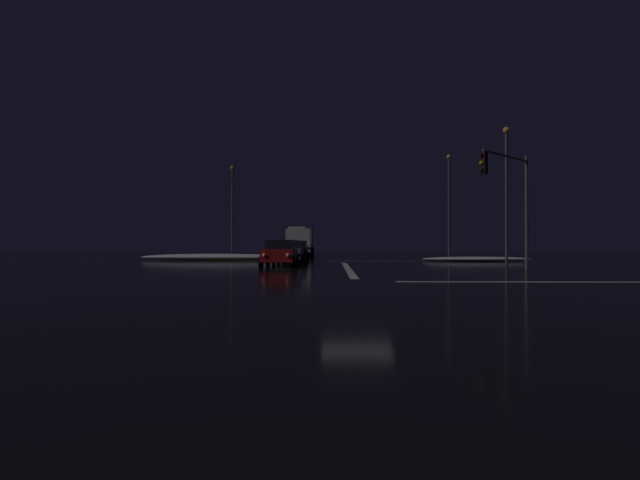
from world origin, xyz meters
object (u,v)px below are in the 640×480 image
Objects in this scene: streetlamp_left_far at (233,204)px; traffic_signal_ne at (509,187)px; sedan_black at (296,250)px; sedan_blue at (293,249)px; streetlamp_right_near at (506,185)px; streetlamp_right_far at (449,199)px; box_truck at (301,240)px; sedan_gray at (289,251)px; sedan_red at (280,253)px.

traffic_signal_ne is at bearing -50.46° from streetlamp_left_far.
sedan_black is 1.00× the size of sedan_blue.
streetlamp_right_far is (-0.00, 16.00, 0.51)m from streetlamp_right_near.
sedan_blue is 0.49× the size of streetlamp_left_far.
traffic_signal_ne is 7.03m from streetlamp_right_near.
box_truck is 1.35× the size of traffic_signal_ne.
sedan_black is 13.09m from box_truck.
sedan_black is (0.12, 5.26, 0.00)m from sedan_gray.
streetlamp_right_near is (14.34, 3.12, 4.33)m from sedan_red.
streetlamp_left_far is (-20.83, 16.00, -0.01)m from streetlamp_right_near.
streetlamp_right_far is 20.84m from streetlamp_left_far.
sedan_black is at bearing -148.94° from streetlamp_right_far.
streetlamp_right_near is (14.10, -7.50, 4.33)m from sedan_black.
traffic_signal_ne reaches higher than sedan_blue.
sedan_gray is 15.86m from streetlamp_left_far.
box_truck is (0.25, 7.05, 0.91)m from sedan_blue.
box_truck is (-0.29, 18.31, 0.91)m from sedan_gray.
sedan_red is 16.64m from sedan_blue.
sedan_red and sedan_black have the same top height.
streetlamp_right_near reaches higher than sedan_black.
sedan_gray is 0.49× the size of streetlamp_left_far.
streetlamp_left_far is at bearing -180.00° from streetlamp_right_far.
streetlamp_left_far reaches higher than box_truck.
streetlamp_right_far is (14.23, 13.76, 4.84)m from sedan_gray.
streetlamp_right_near is (14.52, -20.56, 3.42)m from box_truck.
sedan_black is at bearing 88.65° from sedan_gray.
box_truck is at bearing 162.57° from streetlamp_right_far.
sedan_blue is 0.44× the size of streetlamp_right_far.
streetlamp_right_far is (14.77, 2.49, 4.84)m from sedan_blue.
traffic_signal_ne is 0.69× the size of streetlamp_left_far.
sedan_red is 0.52× the size of box_truck.
streetlamp_right_near is at bearing -54.77° from box_truck.
traffic_signal_ne is at bearing -107.87° from streetlamp_right_near.
sedan_black is 0.71× the size of traffic_signal_ne.
traffic_signal_ne reaches higher than sedan_gray.
box_truck is at bearing 91.81° from sedan_black.
sedan_blue is 20.48m from streetlamp_right_near.
streetlamp_right_near is (2.14, 6.64, 0.86)m from traffic_signal_ne.
streetlamp_right_far is at bearing 0.00° from streetlamp_left_far.
sedan_blue is 15.74m from streetlamp_right_far.
box_truck is 25.40m from streetlamp_right_near.
sedan_red is 1.00× the size of sedan_blue.
sedan_gray is 5.26m from sedan_black.
sedan_gray is 0.52× the size of box_truck.
streetlamp_right_far reaches higher than sedan_blue.
streetlamp_right_near reaches higher than sedan_gray.
streetlamp_left_far is at bearing 108.77° from sedan_red.
box_truck is 0.84× the size of streetlamp_right_far.
sedan_blue is at bearing 92.73° from sedan_gray.
streetlamp_left_far reaches higher than sedan_blue.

